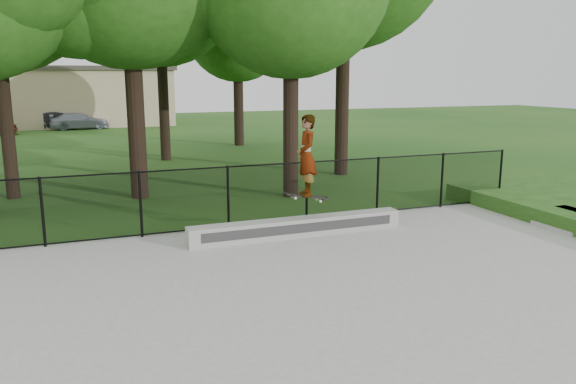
# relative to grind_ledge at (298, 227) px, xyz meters

# --- Properties ---
(ground) EXTENTS (100.00, 100.00, 0.00)m
(ground) POSITION_rel_grind_ledge_xyz_m (-1.28, -4.70, -0.27)
(ground) COLOR #1B4D15
(ground) RESTS_ON ground
(concrete_slab) EXTENTS (14.00, 12.00, 0.06)m
(concrete_slab) POSITION_rel_grind_ledge_xyz_m (-1.28, -4.70, -0.24)
(concrete_slab) COLOR #959691
(concrete_slab) RESTS_ON ground
(grind_ledge) EXTENTS (5.00, 0.40, 0.41)m
(grind_ledge) POSITION_rel_grind_ledge_xyz_m (0.00, 0.00, 0.00)
(grind_ledge) COLOR #A9A8A4
(grind_ledge) RESTS_ON concrete_slab
(car_b) EXTENTS (3.53, 2.25, 1.20)m
(car_b) POSITION_rel_grind_ledge_xyz_m (-5.11, 30.59, 0.33)
(car_b) COLOR black
(car_b) RESTS_ON ground
(car_c) EXTENTS (3.70, 1.90, 1.13)m
(car_c) POSITION_rel_grind_ledge_xyz_m (-3.93, 30.10, 0.30)
(car_c) COLOR #9199A5
(car_c) RESTS_ON ground
(skater_airborne) EXTENTS (0.84, 0.70, 1.92)m
(skater_airborne) POSITION_rel_grind_ledge_xyz_m (0.13, -0.17, 1.61)
(skater_airborne) COLOR black
(skater_airborne) RESTS_ON ground
(chainlink_fence) EXTENTS (16.06, 0.06, 1.50)m
(chainlink_fence) POSITION_rel_grind_ledge_xyz_m (-1.28, 1.20, 0.54)
(chainlink_fence) COLOR black
(chainlink_fence) RESTS_ON concrete_slab
(concrete_steps) EXTENTS (1.07, 1.20, 0.45)m
(concrete_steps) POSITION_rel_grind_ledge_xyz_m (6.32, -1.70, -0.09)
(concrete_steps) COLOR #959691
(concrete_steps) RESTS_ON ground
(distant_building) EXTENTS (12.40, 6.40, 4.30)m
(distant_building) POSITION_rel_grind_ledge_xyz_m (-3.28, 33.30, 1.90)
(distant_building) COLOR tan
(distant_building) RESTS_ON ground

